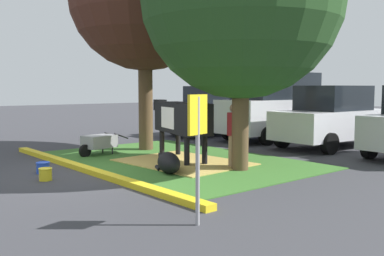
# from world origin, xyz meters

# --- Properties ---
(ground_plane) EXTENTS (80.00, 80.00, 0.00)m
(ground_plane) POSITION_xyz_m (0.00, 0.00, 0.00)
(ground_plane) COLOR #38383D
(grass_island) EXTENTS (7.41, 4.93, 0.02)m
(grass_island) POSITION_xyz_m (-0.08, 2.48, 0.01)
(grass_island) COLOR #386B28
(grass_island) RESTS_ON ground
(curb_yellow) EXTENTS (8.61, 0.24, 0.12)m
(curb_yellow) POSITION_xyz_m (-0.08, -0.14, 0.06)
(curb_yellow) COLOR yellow
(curb_yellow) RESTS_ON ground
(hay_bedding) EXTENTS (3.35, 2.60, 0.04)m
(hay_bedding) POSITION_xyz_m (0.45, 2.32, 0.03)
(hay_bedding) COLOR tan
(hay_bedding) RESTS_ON ground
(cow_holstein) EXTENTS (3.07, 1.28, 1.60)m
(cow_holstein) POSITION_xyz_m (0.05, 2.55, 1.14)
(cow_holstein) COLOR black
(cow_holstein) RESTS_ON ground
(calf_lying) EXTENTS (1.31, 0.89, 0.48)m
(calf_lying) POSITION_xyz_m (1.23, 1.26, 0.24)
(calf_lying) COLOR black
(calf_lying) RESTS_ON ground
(person_handler) EXTENTS (0.38, 0.42, 1.57)m
(person_handler) POSITION_xyz_m (1.75, 2.86, 0.84)
(person_handler) COLOR #9E7F5B
(person_handler) RESTS_ON ground
(wheelbarrow) EXTENTS (0.78, 1.62, 0.63)m
(wheelbarrow) POSITION_xyz_m (-2.17, 1.29, 0.39)
(wheelbarrow) COLOR gray
(wheelbarrow) RESTS_ON ground
(parking_sign) EXTENTS (0.16, 0.43, 1.86)m
(parking_sign) POSITION_xyz_m (4.58, -0.72, 1.31)
(parking_sign) COLOR #99999E
(parking_sign) RESTS_ON ground
(bucket_blue) EXTENTS (0.32, 0.32, 0.26)m
(bucket_blue) POSITION_xyz_m (-0.57, -0.97, 0.14)
(bucket_blue) COLOR blue
(bucket_blue) RESTS_ON ground
(bucket_yellow) EXTENTS (0.29, 0.29, 0.26)m
(bucket_yellow) POSITION_xyz_m (0.24, -1.23, 0.14)
(bucket_yellow) COLOR yellow
(bucket_yellow) RESTS_ON ground
(sedan_blue) EXTENTS (2.16, 4.47, 2.02)m
(sedan_blue) POSITION_xyz_m (-4.20, 7.77, 0.98)
(sedan_blue) COLOR navy
(sedan_blue) RESTS_ON ground
(suv_dark_grey) EXTENTS (2.26, 4.67, 2.52)m
(suv_dark_grey) POSITION_xyz_m (-1.38, 8.26, 1.27)
(suv_dark_grey) COLOR silver
(suv_dark_grey) RESTS_ON ground
(hatchback_white) EXTENTS (2.16, 4.47, 2.02)m
(hatchback_white) POSITION_xyz_m (1.18, 8.05, 0.98)
(hatchback_white) COLOR silver
(hatchback_white) RESTS_ON ground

